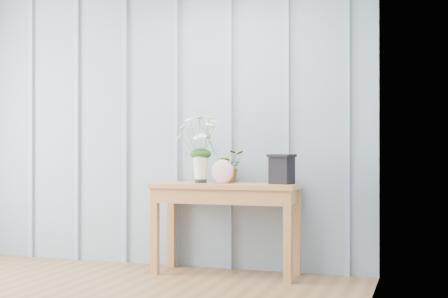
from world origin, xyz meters
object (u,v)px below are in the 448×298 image
(sideboard, at_px, (226,197))
(felt_disc_vessel, at_px, (223,172))
(carved_box, at_px, (282,169))
(daisy_vase, at_px, (201,136))

(sideboard, xyz_separation_m, felt_disc_vessel, (-0.00, -0.08, 0.21))
(sideboard, distance_m, carved_box, 0.52)
(sideboard, xyz_separation_m, carved_box, (0.47, -0.00, 0.24))
(sideboard, height_order, carved_box, carved_box)
(carved_box, bearing_deg, sideboard, 179.78)
(felt_disc_vessel, height_order, carved_box, carved_box)
(sideboard, distance_m, felt_disc_vessel, 0.23)
(daisy_vase, height_order, carved_box, daisy_vase)
(sideboard, bearing_deg, felt_disc_vessel, -91.93)
(daisy_vase, distance_m, carved_box, 0.73)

